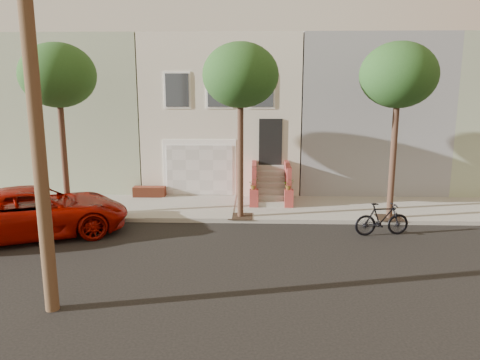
{
  "coord_description": "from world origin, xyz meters",
  "views": [
    {
      "loc": [
        1.51,
        -12.51,
        4.92
      ],
      "look_at": [
        1.01,
        3.0,
        1.72
      ],
      "focal_mm": 34.18,
      "sensor_mm": 36.0,
      "label": 1
    }
  ],
  "objects": [
    {
      "name": "ground",
      "position": [
        0.0,
        0.0,
        0.0
      ],
      "size": [
        90.0,
        90.0,
        0.0
      ],
      "primitive_type": "plane",
      "color": "black",
      "rests_on": "ground"
    },
    {
      "name": "sidewalk",
      "position": [
        0.0,
        5.35,
        0.07
      ],
      "size": [
        40.0,
        3.7,
        0.15
      ],
      "primitive_type": "cube",
      "color": "gray",
      "rests_on": "ground"
    },
    {
      "name": "tree_right",
      "position": [
        6.5,
        3.9,
        5.26
      ],
      "size": [
        2.7,
        2.57,
        6.3
      ],
      "color": "#2D2116",
      "rests_on": "sidewalk"
    },
    {
      "name": "tree_mid",
      "position": [
        1.0,
        3.9,
        5.26
      ],
      "size": [
        2.7,
        2.57,
        6.3
      ],
      "color": "#2D2116",
      "rests_on": "sidewalk"
    },
    {
      "name": "motorcycle",
      "position": [
        5.79,
        2.31,
        0.56
      ],
      "size": [
        1.92,
        0.8,
        1.12
      ],
      "primitive_type": "imported",
      "rotation": [
        0.0,
        0.0,
        1.72
      ],
      "color": "black",
      "rests_on": "ground"
    },
    {
      "name": "pickup_truck",
      "position": [
        -5.76,
        1.87,
        0.83
      ],
      "size": [
        6.56,
        4.96,
        1.66
      ],
      "primitive_type": "imported",
      "rotation": [
        0.0,
        0.0,
        2.0
      ],
      "color": "#940A01",
      "rests_on": "ground"
    },
    {
      "name": "tree_left",
      "position": [
        -5.5,
        3.9,
        5.26
      ],
      "size": [
        2.7,
        2.57,
        6.3
      ],
      "color": "#2D2116",
      "rests_on": "sidewalk"
    },
    {
      "name": "house_row",
      "position": [
        0.0,
        11.19,
        3.64
      ],
      "size": [
        33.1,
        11.7,
        7.0
      ],
      "color": "beige",
      "rests_on": "sidewalk"
    }
  ]
}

